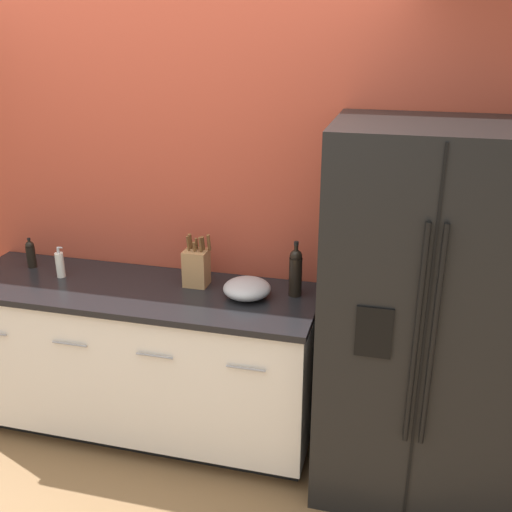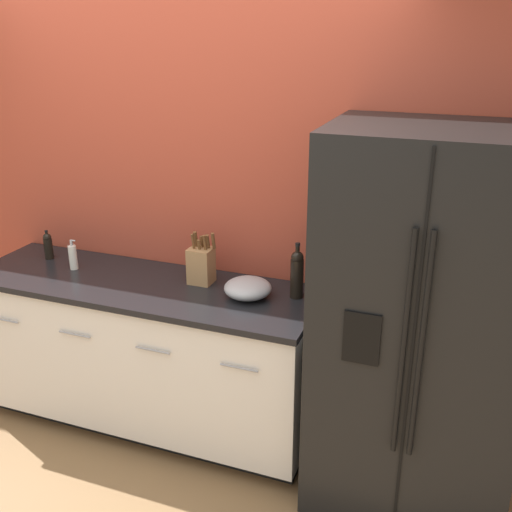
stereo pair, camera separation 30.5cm
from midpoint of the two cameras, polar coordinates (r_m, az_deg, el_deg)
wall_back at (r=3.51m, az=-4.20°, el=4.80°), size 10.00×0.05×2.60m
counter_unit at (r=3.61m, az=-7.96°, el=-9.18°), size 2.03×0.64×0.93m
refrigerator at (r=2.98m, az=18.22°, el=-6.68°), size 0.94×0.74×1.90m
knife_block at (r=3.32m, az=-2.64°, el=-0.84°), size 0.14×0.12×0.30m
wine_bottle at (r=3.15m, az=6.70°, el=-1.68°), size 0.07×0.07×0.30m
soap_dispenser at (r=3.63m, az=-14.78°, el=-0.13°), size 0.05×0.05×0.18m
oil_bottle at (r=3.84m, az=-17.08°, el=0.94°), size 0.05×0.05×0.18m
mixing_bowl at (r=3.16m, az=1.97°, el=-3.14°), size 0.25×0.25×0.10m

